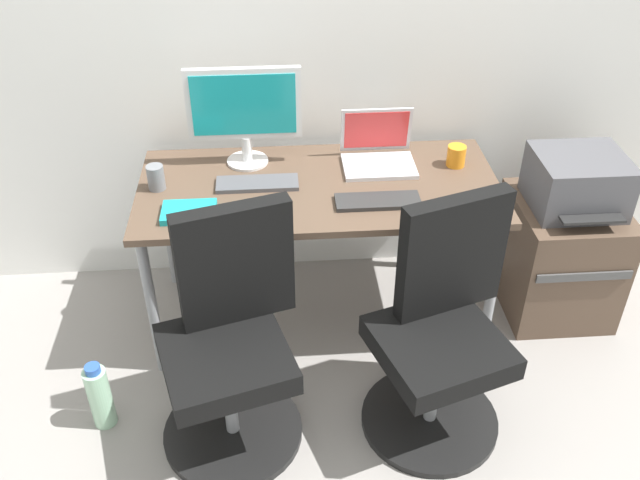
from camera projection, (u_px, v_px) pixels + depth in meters
ground_plane at (319, 313)px, 3.30m from camera, size 5.28×5.28×0.00m
back_wall at (311, 11)px, 2.89m from camera, size 4.40×0.04×2.60m
desk at (319, 198)px, 2.92m from camera, size 1.51×0.70×0.71m
office_chair_left at (231, 344)px, 2.53m from camera, size 0.55×0.55×0.94m
office_chair_right at (441, 333)px, 2.57m from camera, size 0.56×0.56×0.94m
side_cabinet at (559, 256)px, 3.20m from camera, size 0.46×0.52×0.56m
printer at (577, 182)px, 2.97m from camera, size 0.38×0.40×0.24m
water_bottle_on_floor at (100, 396)px, 2.69m from camera, size 0.09×0.09×0.31m
desktop_monitor at (244, 110)px, 2.89m from camera, size 0.48×0.18×0.43m
open_laptop at (378, 151)px, 3.00m from camera, size 0.31×0.25×0.23m
keyboard_by_monitor at (257, 183)px, 2.87m from camera, size 0.34×0.12×0.02m
keyboard_by_laptop at (378, 201)px, 2.76m from camera, size 0.34×0.12×0.02m
mouse_by_monitor at (471, 212)px, 2.68m from camera, size 0.06×0.10×0.03m
mouse_by_laptop at (230, 223)px, 2.62m from camera, size 0.06×0.10×0.03m
coffee_mug at (456, 156)px, 2.99m from camera, size 0.08×0.08×0.09m
pen_cup at (156, 178)px, 2.83m from camera, size 0.07×0.07×0.10m
notebook at (189, 212)px, 2.69m from camera, size 0.21×0.15×0.03m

